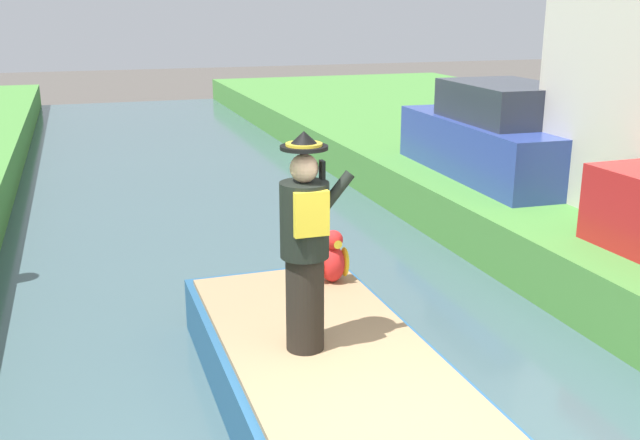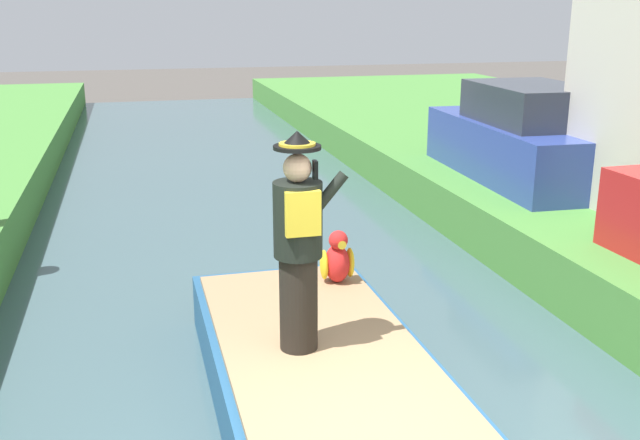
# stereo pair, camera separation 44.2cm
# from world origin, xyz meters

# --- Properties ---
(boat) EXTENTS (1.83, 4.21, 0.61)m
(boat) POSITION_xyz_m (0.00, 1.44, 0.40)
(boat) COLOR #23517A
(boat) RESTS_ON canal_water
(person_pirate) EXTENTS (0.61, 0.42, 1.85)m
(person_pirate) POSITION_xyz_m (-0.18, 1.46, 1.64)
(person_pirate) COLOR black
(person_pirate) RESTS_ON boat
(parrot_plush) EXTENTS (0.36, 0.35, 0.57)m
(parrot_plush) POSITION_xyz_m (0.54, 2.86, 0.95)
(parrot_plush) COLOR red
(parrot_plush) RESTS_ON boat
(parked_car_blue) EXTENTS (1.83, 4.05, 1.50)m
(parked_car_blue) POSITION_xyz_m (4.60, 6.30, 1.46)
(parked_car_blue) COLOR #2D4293
(parked_car_blue) RESTS_ON grass_bank_far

